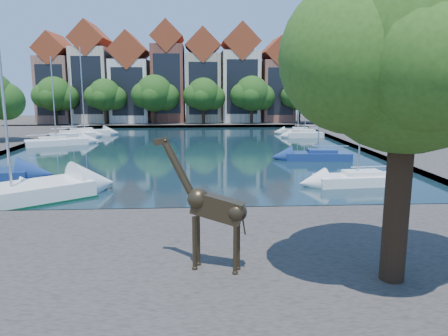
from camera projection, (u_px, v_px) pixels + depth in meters
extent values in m
plane|color=#38332B|center=(177.00, 217.00, 22.93)|extent=(160.00, 160.00, 0.00)
cube|color=black|center=(188.00, 150.00, 46.46)|extent=(38.00, 50.00, 0.08)
cube|color=#47413E|center=(168.00, 267.00, 16.02)|extent=(50.00, 14.00, 0.50)
cube|color=#47413E|center=(192.00, 122.00, 77.80)|extent=(60.00, 16.00, 0.50)
cube|color=#47413E|center=(416.00, 146.00, 47.84)|extent=(14.00, 52.00, 0.50)
cylinder|color=#332114|center=(397.00, 199.00, 13.92)|extent=(0.80, 0.80, 5.50)
sphere|color=#274C15|center=(409.00, 47.00, 13.05)|extent=(6.40, 6.40, 6.40)
sphere|color=#274C15|center=(355.00, 57.00, 12.61)|extent=(4.48, 4.48, 4.48)
cube|color=#926350|center=(58.00, 90.00, 75.42)|extent=(5.39, 9.00, 11.00)
cube|color=maroon|center=(56.00, 50.00, 74.16)|extent=(5.44, 9.18, 5.44)
cube|color=black|center=(50.00, 90.00, 71.02)|extent=(4.40, 0.05, 8.25)
cube|color=beige|center=(93.00, 85.00, 75.62)|extent=(5.88, 9.00, 12.50)
cube|color=maroon|center=(91.00, 40.00, 74.20)|extent=(5.94, 9.18, 5.94)
cube|color=black|center=(87.00, 85.00, 71.22)|extent=(4.80, 0.05, 9.38)
cube|color=silver|center=(131.00, 91.00, 76.17)|extent=(6.37, 9.00, 10.50)
cube|color=maroon|center=(130.00, 52.00, 74.92)|extent=(6.43, 9.18, 6.43)
cube|color=black|center=(127.00, 92.00, 71.78)|extent=(5.20, 0.05, 7.88)
cube|color=brown|center=(169.00, 84.00, 76.31)|extent=(5.39, 9.00, 13.00)
cube|color=maroon|center=(168.00, 38.00, 74.86)|extent=(5.44, 9.18, 5.44)
cube|color=black|center=(167.00, 84.00, 71.91)|extent=(4.40, 0.05, 9.75)
cube|color=tan|center=(203.00, 88.00, 76.79)|extent=(5.88, 9.00, 11.50)
cube|color=maroon|center=(203.00, 47.00, 75.47)|extent=(5.94, 9.18, 5.94)
cube|color=black|center=(203.00, 88.00, 72.40)|extent=(4.80, 0.05, 8.62)
cube|color=beige|center=(240.00, 87.00, 77.11)|extent=(6.37, 9.00, 12.00)
cube|color=maroon|center=(240.00, 43.00, 75.72)|extent=(6.43, 9.18, 6.43)
cube|color=black|center=(242.00, 87.00, 72.72)|extent=(5.20, 0.05, 9.00)
cube|color=brown|center=(276.00, 91.00, 77.62)|extent=(5.39, 9.00, 10.50)
cube|color=maroon|center=(277.00, 54.00, 76.41)|extent=(5.44, 9.18, 5.44)
cube|color=black|center=(281.00, 91.00, 73.23)|extent=(4.40, 0.05, 7.88)
cylinder|color=#332114|center=(56.00, 114.00, 70.81)|extent=(0.50, 0.50, 3.20)
sphere|color=#224113|center=(54.00, 94.00, 70.20)|extent=(5.60, 5.60, 5.60)
sphere|color=#224113|center=(66.00, 97.00, 70.69)|extent=(4.20, 4.20, 4.20)
sphere|color=#224113|center=(44.00, 96.00, 69.77)|extent=(3.92, 3.92, 3.92)
cylinder|color=#332114|center=(106.00, 114.00, 71.26)|extent=(0.50, 0.50, 3.20)
sphere|color=#224113|center=(105.00, 95.00, 70.67)|extent=(5.20, 5.20, 5.20)
sphere|color=#224113|center=(115.00, 98.00, 71.15)|extent=(3.90, 3.90, 3.90)
sphere|color=#224113|center=(95.00, 96.00, 70.25)|extent=(3.64, 3.64, 3.64)
cylinder|color=#332114|center=(155.00, 114.00, 71.72)|extent=(0.50, 0.50, 3.20)
sphere|color=#224113|center=(154.00, 93.00, 71.08)|extent=(6.00, 6.00, 6.00)
sphere|color=#224113|center=(166.00, 97.00, 71.59)|extent=(4.50, 4.50, 4.50)
sphere|color=#224113|center=(144.00, 95.00, 70.65)|extent=(4.20, 4.20, 4.20)
cylinder|color=#332114|center=(204.00, 114.00, 72.17)|extent=(0.50, 0.50, 3.20)
sphere|color=#224113|center=(203.00, 94.00, 71.57)|extent=(5.40, 5.40, 5.40)
sphere|color=#224113|center=(213.00, 97.00, 72.06)|extent=(4.05, 4.05, 4.05)
sphere|color=#224113|center=(194.00, 96.00, 71.14)|extent=(3.78, 3.78, 3.78)
cylinder|color=#332114|center=(252.00, 114.00, 72.63)|extent=(0.50, 0.50, 3.20)
sphere|color=#224113|center=(252.00, 93.00, 72.00)|extent=(5.80, 5.80, 5.80)
sphere|color=#224113|center=(262.00, 97.00, 72.50)|extent=(4.35, 4.35, 4.35)
sphere|color=#224113|center=(242.00, 95.00, 71.57)|extent=(4.06, 4.06, 4.06)
cylinder|color=#332114|center=(299.00, 114.00, 73.08)|extent=(0.50, 0.50, 3.20)
sphere|color=#224113|center=(300.00, 94.00, 72.49)|extent=(5.20, 5.20, 5.20)
sphere|color=#224113|center=(308.00, 98.00, 72.97)|extent=(3.90, 3.90, 3.90)
sphere|color=#224113|center=(292.00, 96.00, 72.06)|extent=(3.64, 3.64, 3.64)
sphere|color=#224113|center=(5.00, 101.00, 48.59)|extent=(4.20, 4.20, 4.20)
cylinder|color=#332919|center=(194.00, 243.00, 15.02)|extent=(0.15, 0.15, 1.90)
cylinder|color=#332919|center=(198.00, 239.00, 15.40)|extent=(0.15, 0.15, 1.90)
cylinder|color=#332919|center=(235.00, 247.00, 14.65)|extent=(0.15, 0.15, 1.90)
cylinder|color=#332919|center=(238.00, 243.00, 15.03)|extent=(0.15, 0.15, 1.90)
cube|color=#332919|center=(217.00, 208.00, 14.78)|extent=(1.91, 1.06, 1.11)
cylinder|color=#332919|center=(179.00, 170.00, 14.89)|extent=(1.24, 0.65, 1.97)
cube|color=#332919|center=(161.00, 141.00, 14.88)|extent=(0.55, 0.32, 0.30)
cylinder|color=#B2B2B7|center=(4.00, 101.00, 24.03)|extent=(0.16, 0.16, 9.73)
cube|color=white|center=(57.00, 141.00, 49.59)|extent=(6.97, 4.87, 0.88)
cube|color=white|center=(56.00, 139.00, 49.53)|extent=(3.30, 2.68, 0.49)
cylinder|color=#B2B2B7|center=(53.00, 98.00, 48.68)|extent=(0.12, 0.12, 9.17)
cube|color=white|center=(73.00, 135.00, 55.96)|extent=(5.81, 3.88, 0.92)
cube|color=white|center=(73.00, 132.00, 55.91)|extent=(2.73, 2.16, 0.51)
cylinder|color=#B2B2B7|center=(70.00, 101.00, 55.15)|extent=(0.12, 0.12, 8.15)
cube|color=silver|center=(85.00, 133.00, 58.16)|extent=(6.64, 4.52, 0.98)
cube|color=silver|center=(85.00, 130.00, 58.10)|extent=(3.14, 2.51, 0.55)
cylinder|color=#B2B2B7|center=(82.00, 89.00, 57.10)|extent=(0.13, 0.13, 10.80)
cube|color=white|center=(357.00, 179.00, 29.82)|extent=(5.89, 2.51, 0.87)
cube|color=white|center=(358.00, 174.00, 29.77)|extent=(2.62, 1.62, 0.49)
cylinder|color=#B2B2B7|center=(361.00, 113.00, 28.98)|extent=(0.12, 0.12, 8.48)
cube|color=navy|center=(318.00, 155.00, 39.86)|extent=(6.02, 2.48, 0.88)
cube|color=navy|center=(318.00, 152.00, 39.80)|extent=(2.67, 1.62, 0.49)
cylinder|color=#B2B2B7|center=(321.00, 88.00, 38.73)|extent=(0.12, 0.12, 11.53)
cube|color=silver|center=(305.00, 134.00, 56.86)|extent=(4.78, 1.86, 0.85)
cube|color=silver|center=(305.00, 132.00, 56.81)|extent=(2.11, 1.24, 0.47)
cylinder|color=#B2B2B7|center=(306.00, 104.00, 56.12)|extent=(0.11, 0.11, 7.41)
cube|color=silver|center=(298.00, 131.00, 60.89)|extent=(4.74, 1.94, 0.85)
cube|color=silver|center=(298.00, 129.00, 60.83)|extent=(2.11, 1.28, 0.47)
cylinder|color=#B2B2B7|center=(299.00, 100.00, 60.08)|extent=(0.11, 0.11, 8.14)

